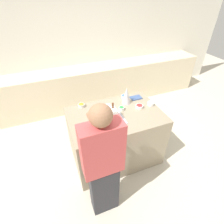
# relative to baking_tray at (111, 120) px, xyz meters

# --- Properties ---
(ground_plane) EXTENTS (12.00, 12.00, 0.00)m
(ground_plane) POSITION_rel_baking_tray_xyz_m (0.11, 0.10, -0.93)
(ground_plane) COLOR beige
(wall_back) EXTENTS (8.00, 0.05, 2.60)m
(wall_back) POSITION_rel_baking_tray_xyz_m (0.11, 2.26, 0.37)
(wall_back) COLOR white
(wall_back) RESTS_ON ground_plane
(back_cabinet_block) EXTENTS (6.00, 0.60, 0.95)m
(back_cabinet_block) POSITION_rel_baking_tray_xyz_m (0.11, 1.94, -0.46)
(back_cabinet_block) COLOR beige
(back_cabinet_block) RESTS_ON ground_plane
(kitchen_island) EXTENTS (1.41, 0.94, 0.93)m
(kitchen_island) POSITION_rel_baking_tray_xyz_m (0.11, 0.10, -0.47)
(kitchen_island) COLOR gray
(kitchen_island) RESTS_ON ground_plane
(baking_tray) EXTENTS (0.40, 0.33, 0.01)m
(baking_tray) POSITION_rel_baking_tray_xyz_m (0.00, 0.00, 0.00)
(baking_tray) COLOR #B2B2BC
(baking_tray) RESTS_ON kitchen_island
(gingerbread_house) EXTENTS (0.16, 0.15, 0.26)m
(gingerbread_house) POSITION_rel_baking_tray_xyz_m (0.00, 0.00, 0.10)
(gingerbread_house) COLOR #5B2D14
(gingerbread_house) RESTS_ON baking_tray
(decorative_tree) EXTENTS (0.14, 0.14, 0.29)m
(decorative_tree) POSITION_rel_baking_tray_xyz_m (0.39, 0.32, 0.14)
(decorative_tree) COLOR silver
(decorative_tree) RESTS_ON kitchen_island
(candy_bowl_front_corner) EXTENTS (0.11, 0.11, 0.05)m
(candy_bowl_front_corner) POSITION_rel_baking_tray_xyz_m (0.74, 0.12, 0.02)
(candy_bowl_front_corner) COLOR white
(candy_bowl_front_corner) RESTS_ON kitchen_island
(candy_bowl_center_rear) EXTENTS (0.13, 0.13, 0.05)m
(candy_bowl_center_rear) POSITION_rel_baking_tray_xyz_m (-0.13, 0.32, 0.03)
(candy_bowl_center_rear) COLOR white
(candy_bowl_center_rear) RESTS_ON kitchen_island
(candy_bowl_near_tray_right) EXTENTS (0.10, 0.10, 0.05)m
(candy_bowl_near_tray_right) POSITION_rel_baking_tray_xyz_m (0.07, 0.30, 0.03)
(candy_bowl_near_tray_right) COLOR white
(candy_bowl_near_tray_right) RESTS_ON kitchen_island
(candy_bowl_far_left) EXTENTS (0.12, 0.12, 0.05)m
(candy_bowl_far_left) POSITION_rel_baking_tray_xyz_m (0.53, 0.12, 0.02)
(candy_bowl_far_left) COLOR white
(candy_bowl_far_left) RESTS_ON kitchen_island
(candy_bowl_behind_tray) EXTENTS (0.09, 0.09, 0.05)m
(candy_bowl_behind_tray) POSITION_rel_baking_tray_xyz_m (0.25, 0.17, 0.02)
(candy_bowl_behind_tray) COLOR white
(candy_bowl_behind_tray) RESTS_ON kitchen_island
(candy_bowl_near_tray_left) EXTENTS (0.11, 0.11, 0.05)m
(candy_bowl_near_tray_left) POSITION_rel_baking_tray_xyz_m (0.43, 0.47, 0.03)
(candy_bowl_near_tray_left) COLOR white
(candy_bowl_near_tray_left) RESTS_ON kitchen_island
(candy_bowl_far_right) EXTENTS (0.10, 0.10, 0.05)m
(candy_bowl_far_right) POSITION_rel_baking_tray_xyz_m (-0.31, 0.49, 0.02)
(candy_bowl_far_right) COLOR silver
(candy_bowl_far_right) RESTS_ON kitchen_island
(cookbook) EXTENTS (0.19, 0.13, 0.02)m
(cookbook) POSITION_rel_baking_tray_xyz_m (0.62, 0.39, 0.01)
(cookbook) COLOR #3F598C
(cookbook) RESTS_ON kitchen_island
(person) EXTENTS (0.45, 0.56, 1.70)m
(person) POSITION_rel_baking_tray_xyz_m (-0.35, -0.67, -0.05)
(person) COLOR #333338
(person) RESTS_ON ground_plane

